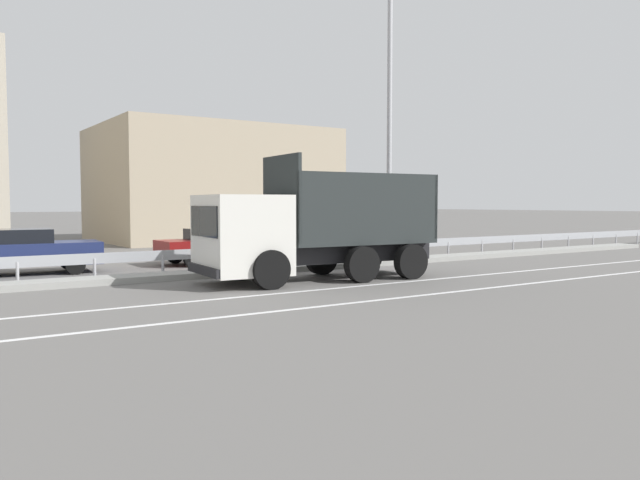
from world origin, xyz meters
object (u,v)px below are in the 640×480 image
(dump_truck, at_px, (293,237))
(parked_car_3, at_px, (23,251))
(median_road_sign, at_px, (367,230))
(street_lamp_1, at_px, (392,109))
(parked_car_4, at_px, (217,245))

(dump_truck, distance_m, parked_car_3, 8.80)
(median_road_sign, distance_m, street_lamp_1, 4.52)
(parked_car_3, distance_m, parked_car_4, 6.62)
(median_road_sign, relative_size, parked_car_3, 0.53)
(dump_truck, relative_size, median_road_sign, 2.97)
(dump_truck, height_order, parked_car_3, dump_truck)
(dump_truck, bearing_deg, median_road_sign, -57.49)
(street_lamp_1, relative_size, parked_car_4, 2.40)
(parked_car_3, bearing_deg, parked_car_4, 94.72)
(street_lamp_1, height_order, parked_car_3, street_lamp_1)
(street_lamp_1, height_order, parked_car_4, street_lamp_1)
(parked_car_4, bearing_deg, median_road_sign, 48.28)
(dump_truck, xyz_separation_m, parked_car_4, (0.42, 6.25, -0.61))
(dump_truck, height_order, parked_car_4, dump_truck)
(street_lamp_1, bearing_deg, parked_car_4, 143.42)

